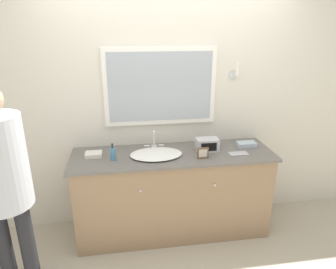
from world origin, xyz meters
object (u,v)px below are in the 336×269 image
(sink_basin, at_px, (156,154))
(soap_bottle, at_px, (113,153))
(appliance_box, at_px, (207,145))
(picture_frame, at_px, (203,153))
(person, at_px, (1,173))

(sink_basin, xyz_separation_m, soap_bottle, (-0.41, -0.04, 0.05))
(appliance_box, bearing_deg, picture_frame, -117.11)
(sink_basin, xyz_separation_m, person, (-1.19, -0.54, 0.15))
(appliance_box, bearing_deg, sink_basin, -175.40)
(sink_basin, xyz_separation_m, picture_frame, (0.43, -0.14, 0.04))
(picture_frame, bearing_deg, sink_basin, 162.18)
(sink_basin, bearing_deg, soap_bottle, -174.48)
(picture_frame, bearing_deg, soap_bottle, 173.32)
(picture_frame, bearing_deg, appliance_box, 62.89)
(sink_basin, distance_m, picture_frame, 0.45)
(appliance_box, height_order, picture_frame, appliance_box)
(soap_bottle, height_order, person, person)
(person, bearing_deg, soap_bottle, 32.75)
(sink_basin, bearing_deg, picture_frame, -17.82)
(soap_bottle, xyz_separation_m, appliance_box, (0.92, 0.08, -0.00))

